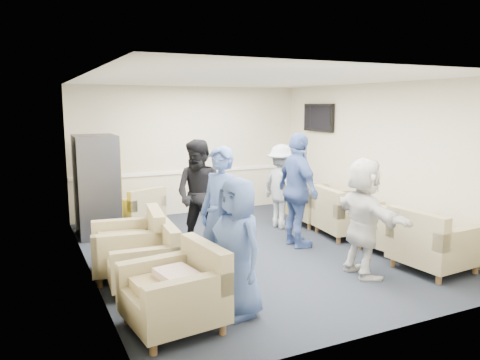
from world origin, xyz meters
name	(u,v)px	position (x,y,z in m)	size (l,w,h in m)	color
floor	(253,251)	(0.00, 0.00, 0.00)	(6.00, 6.00, 0.00)	black
ceiling	(254,79)	(0.00, 0.00, 2.70)	(6.00, 6.00, 0.00)	silver
back_wall	(190,151)	(0.00, 3.00, 1.35)	(5.00, 0.02, 2.70)	beige
front_wall	(391,204)	(0.00, -3.00, 1.35)	(5.00, 0.02, 2.70)	beige
left_wall	(87,178)	(-2.50, 0.00, 1.35)	(0.02, 6.00, 2.70)	beige
right_wall	(378,160)	(2.50, 0.00, 1.35)	(0.02, 6.00, 2.70)	beige
chair_rail	(191,172)	(0.00, 2.98, 0.90)	(4.98, 0.04, 0.06)	white
tv	(318,118)	(2.44, 1.80, 2.05)	(0.10, 1.00, 0.58)	black
armchair_left_near	(179,294)	(-1.89, -1.99, 0.37)	(1.02, 1.02, 0.74)	#9A8C63
armchair_left_mid	(147,262)	(-1.92, -0.76, 0.34)	(0.91, 0.91, 0.68)	#9A8C63
armchair_left_far	(133,247)	(-1.97, -0.20, 0.38)	(1.07, 1.07, 0.75)	#9A8C63
armchair_right_near	(432,245)	(1.85, -1.88, 0.38)	(1.02, 1.02, 0.76)	#9A8C63
armchair_right_midnear	(390,231)	(1.93, -0.97, 0.34)	(0.96, 0.96, 0.68)	#9A8C63
armchair_right_midfar	(344,216)	(1.84, 0.08, 0.37)	(1.03, 1.03, 0.75)	#9A8C63
armchair_right_far	(314,204)	(1.89, 1.09, 0.38)	(0.99, 0.99, 0.76)	#9A8C63
armchair_corner	(139,210)	(-1.30, 2.34, 0.32)	(1.06, 1.06, 0.65)	#9A8C63
vending_machine	(97,186)	(-2.09, 2.02, 0.90)	(0.73, 0.85, 1.80)	#4D4D55
backpack	(191,264)	(-1.35, -0.86, 0.25)	(0.31, 0.24, 0.48)	black
pillow	(177,277)	(-1.90, -2.00, 0.56)	(0.47, 0.35, 0.14)	beige
person_front_left	(237,247)	(-1.20, -1.97, 0.78)	(0.76, 0.49, 1.55)	#40599A
person_mid_left	(221,215)	(-0.97, -0.95, 0.90)	(0.65, 0.43, 1.80)	#40599A
person_back_left	(201,195)	(-0.72, 0.46, 0.89)	(0.86, 0.67, 1.78)	black
person_back_right	(282,187)	(1.14, 1.05, 0.80)	(1.03, 0.59, 1.59)	silver
person_mid_right	(298,190)	(0.76, -0.09, 0.94)	(1.10, 0.46, 1.88)	#40599A
person_front_right	(364,217)	(0.86, -1.60, 0.81)	(1.51, 0.48, 1.63)	silver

